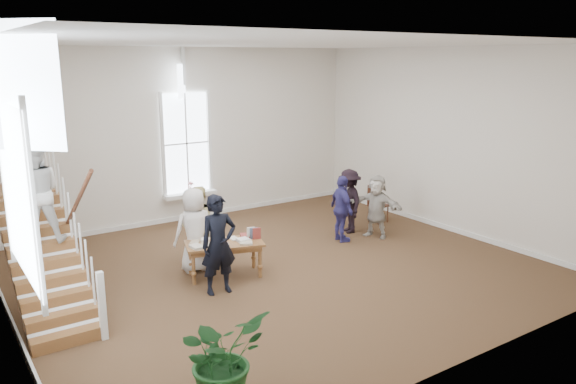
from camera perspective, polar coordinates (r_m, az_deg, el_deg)
ground at (r=11.64m, az=-0.84°, el=-7.81°), size 10.00×10.00×0.00m
room_shell at (r=15.21m, az=-9.94°, el=-1.29°), size 10.49×10.00×10.00m
staircase at (r=10.30m, az=-24.01°, el=-2.39°), size 1.10×4.10×2.92m
library_table at (r=11.14m, az=-6.50°, el=-5.51°), size 1.65×1.16×0.77m
police_officer at (r=10.30m, az=-7.06°, el=-5.31°), size 0.72×0.51×1.85m
elderly_woman at (r=11.44m, az=-9.47°, el=-3.82°), size 0.87×0.60×1.72m
person_yellow at (r=12.01m, az=-9.16°, el=-3.22°), size 0.88×0.74×1.62m
woman_cluster_a at (r=13.18m, az=5.49°, el=-1.72°), size 0.55×0.98×1.57m
woman_cluster_b at (r=13.88m, az=6.23°, el=-0.92°), size 0.89×1.16×1.58m
woman_cluster_c at (r=13.61m, az=8.96°, el=-1.43°), size 0.95×1.48×1.52m
floor_plant at (r=7.31m, az=-6.67°, el=-16.32°), size 1.28×1.18×1.21m
side_chair at (r=14.94m, az=8.96°, el=-0.92°), size 0.46×0.46×0.99m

